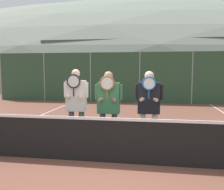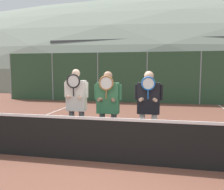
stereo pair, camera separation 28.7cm
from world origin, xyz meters
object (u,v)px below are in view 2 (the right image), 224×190
object	(u,v)px
player_leftmost	(76,102)
car_far_left	(78,82)
player_center_left	(108,104)
car_left_of_center	(150,84)
player_center_right	(148,104)

from	to	relation	value
player_leftmost	car_far_left	size ratio (longest dim) A/B	0.39
player_center_left	car_left_of_center	size ratio (longest dim) A/B	0.44
player_leftmost	player_center_left	size ratio (longest dim) A/B	1.03
player_leftmost	player_center_right	xyz separation A→B (m)	(1.68, 0.06, -0.01)
player_center_left	player_center_right	size ratio (longest dim) A/B	1.00
car_far_left	car_left_of_center	size ratio (longest dim) A/B	1.14
player_center_right	car_far_left	xyz separation A→B (m)	(-5.81, 11.43, -0.16)
player_center_right	car_far_left	bearing A→B (deg)	116.93
player_center_left	player_leftmost	bearing A→B (deg)	175.35
player_leftmost	car_left_of_center	xyz separation A→B (m)	(1.05, 11.26, -0.20)
car_left_of_center	player_center_right	bearing A→B (deg)	-86.74
player_leftmost	player_center_right	distance (m)	1.69
player_center_right	car_far_left	world-z (taller)	car_far_left
player_center_right	player_leftmost	bearing A→B (deg)	-177.91
player_center_right	car_left_of_center	size ratio (longest dim) A/B	0.44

